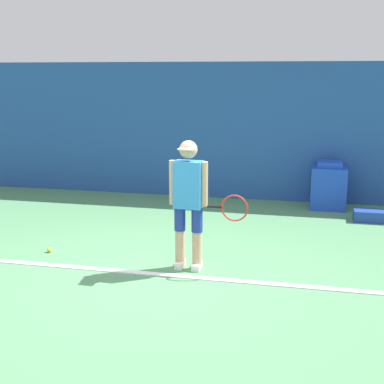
{
  "coord_description": "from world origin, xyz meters",
  "views": [
    {
      "loc": [
        1.76,
        -5.73,
        2.4
      ],
      "look_at": [
        0.32,
        0.64,
        0.93
      ],
      "focal_mm": 50.0,
      "sensor_mm": 36.0,
      "label": 1
    }
  ],
  "objects_px": {
    "tennis_ball": "(50,250)",
    "equipment_bag": "(379,216)",
    "covered_chair": "(328,186)",
    "tennis_player": "(190,199)"
  },
  "relations": [
    {
      "from": "tennis_player",
      "to": "covered_chair",
      "type": "bearing_deg",
      "value": 66.22
    },
    {
      "from": "covered_chair",
      "to": "equipment_bag",
      "type": "bearing_deg",
      "value": -43.47
    },
    {
      "from": "tennis_ball",
      "to": "equipment_bag",
      "type": "bearing_deg",
      "value": 29.73
    },
    {
      "from": "tennis_player",
      "to": "covered_chair",
      "type": "relative_size",
      "value": 1.88
    },
    {
      "from": "covered_chair",
      "to": "equipment_bag",
      "type": "xyz_separation_m",
      "value": [
        0.81,
        -0.77,
        -0.31
      ]
    },
    {
      "from": "tennis_ball",
      "to": "tennis_player",
      "type": "bearing_deg",
      "value": -4.74
    },
    {
      "from": "tennis_player",
      "to": "tennis_ball",
      "type": "height_order",
      "value": "tennis_player"
    },
    {
      "from": "tennis_player",
      "to": "tennis_ball",
      "type": "relative_size",
      "value": 23.67
    },
    {
      "from": "covered_chair",
      "to": "equipment_bag",
      "type": "height_order",
      "value": "covered_chair"
    },
    {
      "from": "tennis_ball",
      "to": "covered_chair",
      "type": "distance_m",
      "value": 5.06
    }
  ]
}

